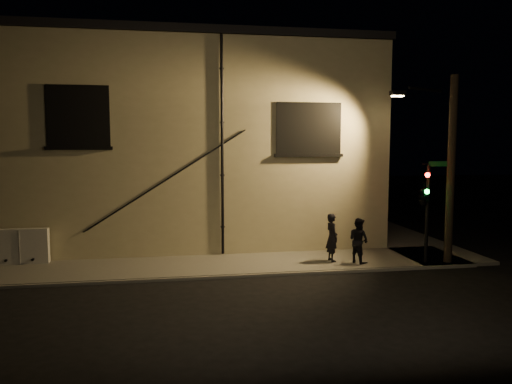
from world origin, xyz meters
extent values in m
plane|color=black|center=(0.00, 0.00, 0.00)|extent=(90.00, 90.00, 0.00)
cube|color=#5D5B54|center=(-3.00, 1.50, 0.06)|extent=(20.00, 3.00, 0.12)
cube|color=#5D5B54|center=(6.50, 8.00, 0.06)|extent=(3.00, 16.00, 0.12)
cube|color=tan|center=(-3.00, 9.00, 4.25)|extent=(16.00, 12.00, 8.50)
cube|color=black|center=(-3.00, 9.00, 8.65)|extent=(16.20, 12.20, 0.30)
cube|color=black|center=(-7.00, 2.98, 5.40)|extent=(2.20, 0.10, 2.20)
cube|color=black|center=(-7.00, 3.00, 5.40)|extent=(1.98, 0.05, 1.98)
cube|color=black|center=(1.60, 2.98, 5.00)|extent=(2.60, 0.10, 2.00)
cube|color=#A5B28C|center=(1.60, 3.00, 5.00)|extent=(2.38, 0.05, 1.78)
cylinder|color=black|center=(-1.80, 2.92, 4.31)|extent=(0.11, 0.11, 8.30)
cylinder|color=black|center=(-4.00, 2.95, 3.00)|extent=(5.96, 0.04, 3.75)
cylinder|color=black|center=(-3.88, 2.95, 3.06)|extent=(5.96, 0.04, 3.75)
cube|color=beige|center=(-9.09, 2.70, 0.75)|extent=(1.92, 0.32, 1.26)
imported|color=black|center=(2.02, 1.19, 1.00)|extent=(0.49, 0.69, 1.76)
imported|color=black|center=(2.89, 0.80, 0.93)|extent=(0.90, 0.98, 1.63)
cylinder|color=black|center=(5.33, 0.46, 1.88)|extent=(0.12, 0.12, 3.51)
imported|color=black|center=(5.11, 0.34, 2.62)|extent=(0.98, 2.16, 0.85)
sphere|color=#FF140C|center=(5.13, 0.16, 3.31)|extent=(0.17, 0.17, 0.17)
sphere|color=#14FF3F|center=(5.13, 0.16, 2.73)|extent=(0.17, 0.17, 0.17)
cube|color=#0C4C1E|center=(5.68, 0.46, 3.69)|extent=(0.70, 0.03, 0.18)
cylinder|color=black|center=(6.15, 0.37, 3.41)|extent=(0.28, 0.28, 6.82)
cylinder|color=black|center=(5.35, 0.92, 6.35)|extent=(1.73, 0.95, 0.10)
cube|color=black|center=(4.55, 1.47, 6.25)|extent=(0.55, 0.28, 0.18)
cube|color=#FFC672|center=(4.55, 1.47, 6.15)|extent=(0.42, 0.20, 0.04)
camera|label=1|loc=(-3.75, -16.00, 4.48)|focal=35.00mm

